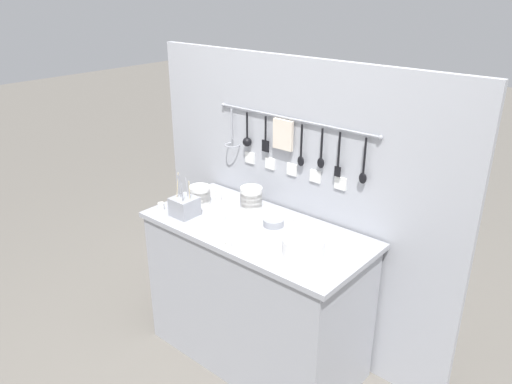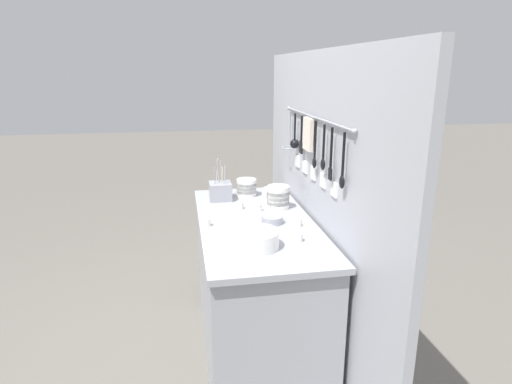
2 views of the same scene
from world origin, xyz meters
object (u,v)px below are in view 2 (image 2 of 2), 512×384
Objects in this scene: bowl_stack_back_corner at (246,187)px; cup_by_caddy at (269,231)px; cup_edge_near at (240,206)px; cup_back_right at (298,223)px; cup_beside_plates at (265,194)px; bowl_stack_tall_left at (278,197)px; plate_stack at (256,239)px; cup_front_left at (213,190)px; cup_edge_far at (299,237)px; cup_front_right at (267,190)px; cup_mid_row at (259,207)px; steel_mixing_bowl at (272,220)px; cutlery_caddy at (220,191)px; cup_centre at (207,222)px.

cup_by_caddy is at bearing 0.47° from bowl_stack_back_corner.
cup_edge_near and cup_back_right have the same top height.
bowl_stack_tall_left is at bearing 7.31° from cup_beside_plates.
cup_beside_plates is (-0.79, 0.20, -0.02)m from plate_stack.
cup_front_left is 0.98m from cup_edge_far.
cup_front_right is at bearing 104.82° from bowl_stack_back_corner.
cup_front_right is 0.09m from cup_beside_plates.
cup_mid_row and cup_back_right have the same top height.
cup_by_caddy and cup_edge_far have the same top height.
cup_edge_near is at bearing -169.00° from cup_by_caddy.
steel_mixing_bowl is 2.87× the size of cup_back_right.
bowl_stack_tall_left is 0.33m from cup_front_right.
plate_stack is at bearing -11.64° from cup_mid_row.
cup_edge_near is at bearing 19.68° from cup_front_left.
steel_mixing_bowl is 0.53m from cutlery_caddy.
cup_edge_near is 1.00× the size of cup_back_right.
cup_front_right and cup_by_caddy have the same top height.
plate_stack is at bearing -48.40° from cup_back_right.
cup_edge_near is (0.21, -0.19, 0.00)m from cup_beside_plates.
cup_front_right is (-0.04, 0.14, -0.04)m from bowl_stack_back_corner.
steel_mixing_bowl is at bearing -165.04° from cup_edge_far.
cup_back_right reaches higher than steel_mixing_bowl.
cutlery_caddy is 0.48m from cup_centre.
bowl_stack_tall_left is at bearing 161.05° from cup_by_caddy.
cup_back_right is (0.64, 0.04, 0.00)m from cup_front_right.
steel_mixing_bowl is at bearing 9.28° from cup_mid_row.
cup_back_right is at bearing 6.88° from cup_beside_plates.
cup_edge_far is at bearing -14.51° from cup_back_right.
cup_beside_plates is (0.16, 0.33, 0.00)m from cup_front_left.
cup_centre is at bearing -100.52° from cup_back_right.
bowl_stack_back_corner is 3.17× the size of cup_back_right.
cup_centre and cup_beside_plates have the same top height.
bowl_stack_back_corner is 0.63m from cup_back_right.
cup_front_left is at bearing -138.61° from bowl_stack_tall_left.
cutlery_caddy is 0.33m from cup_front_right.
steel_mixing_bowl is 2.87× the size of cup_front_right.
steel_mixing_bowl is 0.30m from cup_edge_near.
cup_front_right and cup_edge_near have the same top height.
bowl_stack_tall_left reaches higher than cup_edge_near.
cup_back_right is at bearing 28.99° from cup_mid_row.
cutlery_caddy reaches higher than steel_mixing_bowl.
cup_back_right is (0.09, 0.47, 0.00)m from cup_centre.
cup_edge_near is at bearing -36.29° from cup_front_right.
cutlery_caddy is at bearing -88.28° from cup_beside_plates.
cup_front_left is at bearing 172.93° from cup_centre.
cup_front_right is (-0.36, 0.12, 0.00)m from cup_mid_row.
cup_back_right is (-0.24, 0.27, -0.02)m from plate_stack.
bowl_stack_back_corner is 0.60× the size of plate_stack.
cup_front_left is 1.00× the size of cup_front_right.
cup_by_caddy and cup_edge_near have the same top height.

